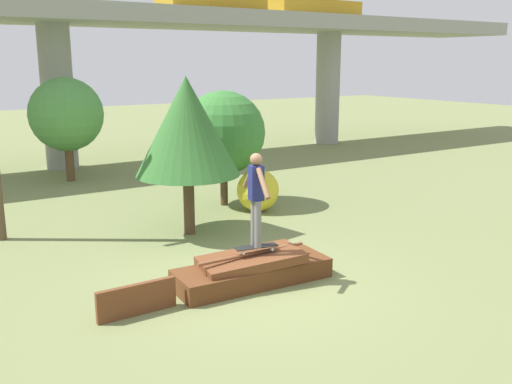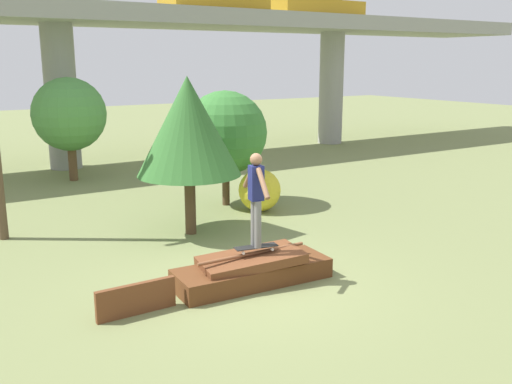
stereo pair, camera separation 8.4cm
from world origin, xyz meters
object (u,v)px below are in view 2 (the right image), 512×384
object	(u,v)px
skateboard	(256,247)
skater	(256,193)
tree_behind_right	(188,127)
tree_mid_back	(69,115)
tree_behind_left	(225,133)
car_on_overpass_mid	(315,4)
bush_yellow_flowering	(260,190)

from	to	relation	value
skateboard	skater	distance (m)	0.95
skateboard	skater	world-z (taller)	skater
tree_behind_right	tree_mid_back	bearing A→B (deg)	95.50
tree_behind_left	tree_behind_right	size ratio (longest dim) A/B	0.87
skateboard	car_on_overpass_mid	world-z (taller)	car_on_overpass_mid
car_on_overpass_mid	tree_behind_right	distance (m)	15.18
skater	bush_yellow_flowering	world-z (taller)	skater
skater	car_on_overpass_mid	distance (m)	17.80
car_on_overpass_mid	tree_mid_back	distance (m)	12.59
tree_mid_back	skater	bearing A→B (deg)	-87.73
skateboard	bush_yellow_flowering	size ratio (longest dim) A/B	0.73
car_on_overpass_mid	bush_yellow_flowering	xyz separation A→B (m)	(-8.58, -8.99, -5.68)
bush_yellow_flowering	tree_behind_left	bearing A→B (deg)	112.71
car_on_overpass_mid	tree_mid_back	world-z (taller)	car_on_overpass_mid
tree_behind_right	car_on_overpass_mid	bearing A→B (deg)	41.99
car_on_overpass_mid	tree_behind_right	bearing A→B (deg)	-138.01
car_on_overpass_mid	tree_behind_right	world-z (taller)	car_on_overpass_mid
skateboard	bush_yellow_flowering	xyz separation A→B (m)	(2.63, 4.05, -0.10)
skater	skateboard	bearing A→B (deg)	25.11
tree_mid_back	tree_behind_left	bearing A→B (deg)	-64.09
car_on_overpass_mid	bush_yellow_flowering	world-z (taller)	car_on_overpass_mid
skateboard	tree_behind_right	bearing A→B (deg)	84.95
tree_mid_back	car_on_overpass_mid	bearing A→B (deg)	12.53
car_on_overpass_mid	tree_behind_left	distance (m)	12.77
skater	car_on_overpass_mid	world-z (taller)	car_on_overpass_mid
skater	tree_behind_right	xyz separation A→B (m)	(0.28, 3.21, 0.80)
skater	bush_yellow_flowering	distance (m)	4.94
tree_behind_right	tree_mid_back	xyz separation A→B (m)	(-0.70, 7.25, -0.27)
skater	tree_behind_right	world-z (taller)	tree_behind_right
skateboard	tree_mid_back	distance (m)	10.56
tree_behind_right	bush_yellow_flowering	size ratio (longest dim) A/B	3.20
car_on_overpass_mid	tree_mid_back	size ratio (longest dim) A/B	1.31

